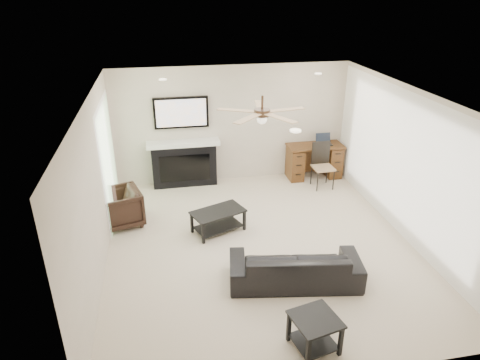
{
  "coord_description": "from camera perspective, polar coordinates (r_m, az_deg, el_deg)",
  "views": [
    {
      "loc": [
        -1.46,
        -5.89,
        3.99
      ],
      "look_at": [
        -0.29,
        0.31,
        1.08
      ],
      "focal_mm": 32.0,
      "sensor_mm": 36.0,
      "label": 1
    }
  ],
  "objects": [
    {
      "name": "room_shell",
      "position": [
        6.61,
        4.48,
        4.26
      ],
      "size": [
        5.5,
        5.54,
        2.52
      ],
      "color": "beige",
      "rests_on": "ground"
    },
    {
      "name": "fireplace_unit",
      "position": [
        9.01,
        -7.58,
        4.86
      ],
      "size": [
        1.52,
        0.34,
        1.91
      ],
      "primitive_type": "cube",
      "color": "black",
      "rests_on": "ground"
    },
    {
      "name": "end_table_left",
      "position": [
        7.19,
        -20.61,
        -8.62
      ],
      "size": [
        0.54,
        0.54,
        0.45
      ],
      "primitive_type": "cube",
      "rotation": [
        0.0,
        0.0,
        0.08
      ],
      "color": "black",
      "rests_on": "ground"
    },
    {
      "name": "coffee_table",
      "position": [
        7.53,
        -2.93,
        -5.48
      ],
      "size": [
        1.02,
        0.8,
        0.4
      ],
      "primitive_type": "cube",
      "rotation": [
        0.0,
        0.0,
        0.38
      ],
      "color": "black",
      "rests_on": "ground"
    },
    {
      "name": "end_table_near",
      "position": [
        5.45,
        9.88,
        -19.46
      ],
      "size": [
        0.62,
        0.62,
        0.45
      ],
      "primitive_type": "cube",
      "rotation": [
        0.0,
        0.0,
        0.22
      ],
      "color": "black",
      "rests_on": "ground"
    },
    {
      "name": "laptop",
      "position": [
        9.56,
        11.22,
        5.28
      ],
      "size": [
        0.33,
        0.24,
        0.23
      ],
      "primitive_type": "cube",
      "color": "black",
      "rests_on": "desk"
    },
    {
      "name": "armchair",
      "position": [
        7.95,
        -15.76,
        -3.61
      ],
      "size": [
        0.92,
        0.9,
        0.67
      ],
      "primitive_type": "imported",
      "rotation": [
        0.0,
        0.0,
        -1.28
      ],
      "color": "black",
      "rests_on": "ground"
    },
    {
      "name": "desk_chair",
      "position": [
        9.17,
        11.04,
        1.83
      ],
      "size": [
        0.43,
        0.45,
        0.97
      ],
      "primitive_type": "cube",
      "rotation": [
        0.0,
        0.0,
        0.03
      ],
      "color": "black",
      "rests_on": "ground"
    },
    {
      "name": "sofa",
      "position": [
        6.35,
        7.36,
        -11.27
      ],
      "size": [
        1.98,
        1.02,
        0.55
      ],
      "primitive_type": "imported",
      "rotation": [
        0.0,
        0.0,
        2.99
      ],
      "color": "black",
      "rests_on": "ground"
    },
    {
      "name": "desk",
      "position": [
        9.68,
        9.84,
        2.51
      ],
      "size": [
        1.22,
        0.56,
        0.76
      ],
      "primitive_type": "cube",
      "color": "#3D230F",
      "rests_on": "ground"
    }
  ]
}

